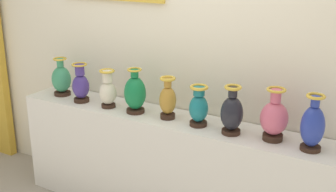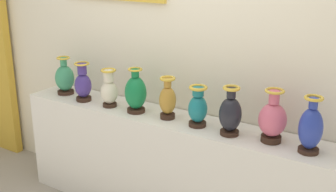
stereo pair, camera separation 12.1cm
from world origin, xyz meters
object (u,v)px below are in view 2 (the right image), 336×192
(vase_indigo, at_px, (83,84))
(vase_teal, at_px, (198,107))
(vase_ivory, at_px, (109,90))
(vase_jade, at_px, (65,78))
(vase_rose, at_px, (272,119))
(vase_cobalt, at_px, (311,128))
(vase_emerald, at_px, (136,93))
(vase_ochre, at_px, (168,100))
(vase_onyx, at_px, (230,114))

(vase_indigo, relative_size, vase_teal, 1.09)
(vase_indigo, xyz_separation_m, vase_ivory, (0.28, 0.01, -0.00))
(vase_teal, bearing_deg, vase_ivory, -178.56)
(vase_indigo, bearing_deg, vase_jade, 168.77)
(vase_rose, distance_m, vase_cobalt, 0.26)
(vase_jade, bearing_deg, vase_emerald, -2.37)
(vase_teal, bearing_deg, vase_ochre, 177.67)
(vase_ochre, bearing_deg, vase_cobalt, -0.86)
(vase_indigo, bearing_deg, vase_ochre, 2.72)
(vase_ivory, distance_m, vase_emerald, 0.26)
(vase_ochre, bearing_deg, vase_ivory, -176.72)
(vase_indigo, xyz_separation_m, vase_teal, (1.10, 0.03, -0.00))
(vase_teal, xyz_separation_m, vase_onyx, (0.27, -0.02, 0.01))
(vase_jade, xyz_separation_m, vase_ochre, (1.10, -0.01, 0.01))
(vase_jade, xyz_separation_m, vase_indigo, (0.27, -0.05, 0.00))
(vase_jade, distance_m, vase_ivory, 0.55)
(vase_jade, relative_size, vase_ochre, 1.03)
(vase_ivory, relative_size, vase_rose, 0.86)
(vase_emerald, height_order, vase_teal, vase_emerald)
(vase_ochre, height_order, vase_cobalt, vase_cobalt)
(vase_teal, relative_size, vase_rose, 0.83)
(vase_ivory, height_order, vase_cobalt, vase_cobalt)
(vase_indigo, height_order, vase_ivory, vase_indigo)
(vase_onyx, bearing_deg, vase_ivory, -179.82)
(vase_jade, distance_m, vase_emerald, 0.81)
(vase_indigo, height_order, vase_rose, vase_rose)
(vase_teal, relative_size, vase_onyx, 0.87)
(vase_indigo, distance_m, vase_ivory, 0.28)
(vase_onyx, xyz_separation_m, vase_rose, (0.29, 0.04, 0.00))
(vase_emerald, bearing_deg, vase_indigo, -177.90)
(vase_indigo, xyz_separation_m, vase_cobalt, (1.91, 0.02, 0.02))
(vase_indigo, xyz_separation_m, vase_rose, (1.65, 0.05, 0.01))
(vase_jade, relative_size, vase_teal, 1.10)
(vase_jade, bearing_deg, vase_cobalt, -0.80)
(vase_indigo, relative_size, vase_emerald, 0.93)
(vase_emerald, xyz_separation_m, vase_rose, (1.11, 0.03, 0.00))
(vase_emerald, relative_size, vase_onyx, 1.02)
(vase_rose, height_order, vase_cobalt, vase_cobalt)
(vase_ivory, xyz_separation_m, vase_onyx, (1.08, 0.00, 0.01))
(vase_ivory, xyz_separation_m, vase_emerald, (0.26, 0.01, 0.02))
(vase_jade, relative_size, vase_rose, 0.92)
(vase_indigo, bearing_deg, vase_cobalt, 0.70)
(vase_rose, bearing_deg, vase_ivory, -178.06)
(vase_jade, xyz_separation_m, vase_teal, (1.36, -0.02, 0.00))
(vase_teal, xyz_separation_m, vase_rose, (0.55, 0.03, 0.01))
(vase_emerald, relative_size, vase_ochre, 1.09)
(vase_onyx, bearing_deg, vase_cobalt, 1.22)
(vase_ochre, xyz_separation_m, vase_teal, (0.27, -0.01, -0.01))
(vase_rose, bearing_deg, vase_indigo, -178.11)
(vase_cobalt, bearing_deg, vase_teal, 179.63)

